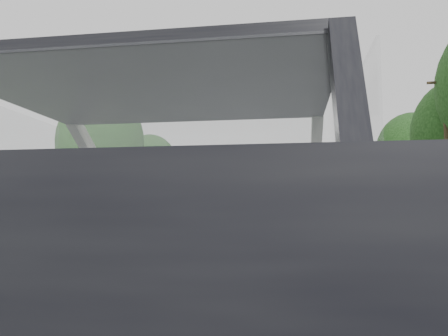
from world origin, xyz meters
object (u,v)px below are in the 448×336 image
(other_car, at_px, (277,211))
(highway_sign, at_px, (399,201))
(cat, at_px, (242,176))
(subject_car, at_px, (181,232))
(utility_pole, at_px, (448,147))

(other_car, xyz_separation_m, highway_sign, (5.99, -3.69, 0.52))
(cat, height_order, other_car, other_car)
(subject_car, height_order, cat, subject_car)
(highway_sign, bearing_deg, cat, -101.95)
(cat, distance_m, other_car, 22.86)
(subject_car, bearing_deg, cat, 67.41)
(subject_car, distance_m, other_car, 23.51)
(highway_sign, xyz_separation_m, utility_pole, (1.71, -1.80, 2.33))
(other_car, bearing_deg, subject_car, -92.09)
(subject_car, distance_m, highway_sign, 20.65)
(other_car, relative_size, utility_pole, 0.70)
(subject_car, height_order, other_car, other_car)
(subject_car, height_order, utility_pole, utility_pole)
(cat, bearing_deg, other_car, 83.81)
(subject_car, xyz_separation_m, highway_sign, (5.77, 19.82, 0.64))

